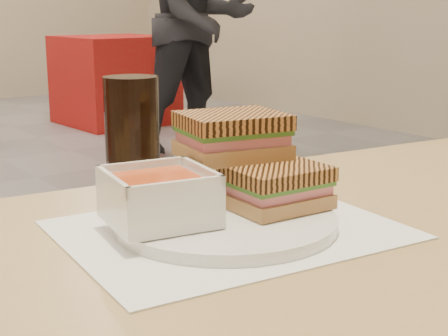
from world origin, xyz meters
TOP-DOWN VIEW (x-y plane):
  - main_table at (0.09, -2.11)m, footprint 1.27×0.83m
  - tray_liner at (0.00, -2.02)m, footprint 0.40×0.32m
  - plate at (0.01, -2.01)m, footprint 0.26×0.26m
  - soup_bowl at (-0.07, -1.99)m, footprint 0.13×0.13m
  - panini_lower at (0.07, -2.02)m, footprint 0.12×0.10m
  - panini_upper at (0.06, -1.95)m, footprint 0.14×0.13m
  - cola_glass at (0.00, -1.80)m, footprint 0.07×0.07m
  - bg_table_1 at (2.33, 2.75)m, footprint 0.91×0.91m
  - bg_chair_1r at (2.62, 2.83)m, footprint 0.44×0.44m
  - patron_b at (2.26, 1.32)m, footprint 0.93×0.74m

SIDE VIEW (x-z plane):
  - bg_chair_1r at x=2.62m, z-range 0.00..0.46m
  - bg_table_1 at x=2.33m, z-range 0.00..0.76m
  - main_table at x=0.09m, z-range 0.26..1.01m
  - tray_liner at x=0.00m, z-range 0.75..0.75m
  - plate at x=0.01m, z-range 0.75..0.77m
  - panini_lower at x=0.07m, z-range 0.77..0.82m
  - soup_bowl at x=-0.07m, z-range 0.76..0.82m
  - cola_glass at x=0.00m, z-range 0.75..0.91m
  - panini_upper at x=0.06m, z-range 0.82..0.87m
  - patron_b at x=2.26m, z-range 0.00..1.86m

